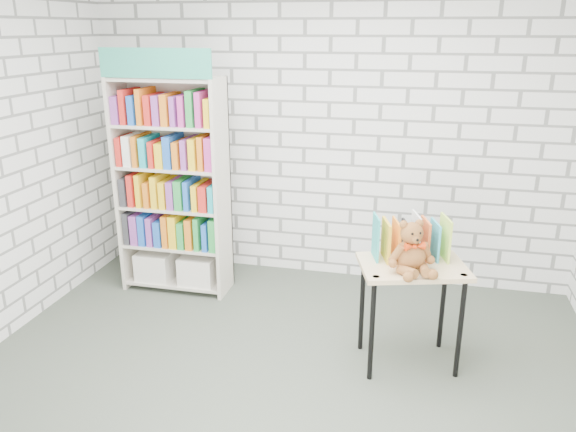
# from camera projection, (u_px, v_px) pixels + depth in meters

# --- Properties ---
(ground) EXTENTS (4.50, 4.50, 0.00)m
(ground) POSITION_uv_depth(u_px,v_px,m) (276.00, 390.00, 3.81)
(ground) COLOR #40473C
(ground) RESTS_ON ground
(room_shell) EXTENTS (4.52, 4.02, 2.81)m
(room_shell) POSITION_uv_depth(u_px,v_px,m) (273.00, 129.00, 3.24)
(room_shell) COLOR silver
(room_shell) RESTS_ON ground
(bookshelf) EXTENTS (0.97, 0.38, 2.18)m
(bookshelf) POSITION_uv_depth(u_px,v_px,m) (173.00, 185.00, 5.02)
(bookshelf) COLOR beige
(bookshelf) RESTS_ON ground
(display_table) EXTENTS (0.83, 0.68, 0.78)m
(display_table) POSITION_uv_depth(u_px,v_px,m) (412.00, 279.00, 3.92)
(display_table) COLOR tan
(display_table) RESTS_ON ground
(table_books) EXTENTS (0.55, 0.35, 0.30)m
(table_books) POSITION_uv_depth(u_px,v_px,m) (410.00, 238.00, 3.95)
(table_books) COLOR teal
(table_books) RESTS_ON display_table
(teddy_bear) EXTENTS (0.34, 0.32, 0.36)m
(teddy_bear) POSITION_uv_depth(u_px,v_px,m) (412.00, 252.00, 3.74)
(teddy_bear) COLOR brown
(teddy_bear) RESTS_ON display_table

